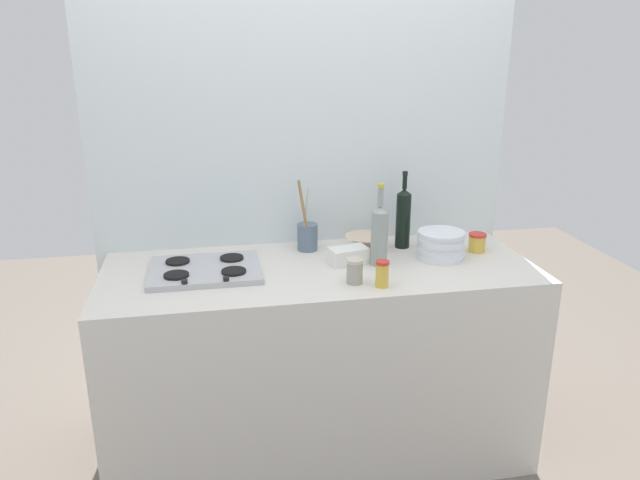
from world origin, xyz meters
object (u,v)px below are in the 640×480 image
at_px(butter_dish, 348,255).
at_px(utensil_crock, 307,236).
at_px(condiment_jar_rear, 382,274).
at_px(wine_bottle_mid_left, 379,234).
at_px(condiment_jar_front, 477,242).
at_px(plate_stack, 440,245).
at_px(mixing_bowl, 366,242).
at_px(condiment_jar_spare, 355,271).
at_px(stovetop_hob, 205,270).
at_px(wine_bottle_leftmost, 403,217).

height_order(butter_dish, utensil_crock, utensil_crock).
bearing_deg(condiment_jar_rear, utensil_crock, 113.86).
distance_m(wine_bottle_mid_left, condiment_jar_front, 0.50).
distance_m(plate_stack, wine_bottle_mid_left, 0.30).
relative_size(mixing_bowl, condiment_jar_spare, 1.97).
bearing_deg(condiment_jar_spare, utensil_crock, 105.26).
bearing_deg(plate_stack, butter_dish, 178.39).
distance_m(plate_stack, mixing_bowl, 0.33).
height_order(utensil_crock, condiment_jar_spare, utensil_crock).
xyz_separation_m(wine_bottle_mid_left, mixing_bowl, (-0.00, 0.19, -0.10)).
bearing_deg(plate_stack, mixing_bowl, 150.47).
height_order(stovetop_hob, utensil_crock, utensil_crock).
height_order(butter_dish, condiment_jar_front, condiment_jar_front).
bearing_deg(butter_dish, stovetop_hob, -179.73).
bearing_deg(wine_bottle_leftmost, stovetop_hob, -169.57).
bearing_deg(condiment_jar_front, stovetop_hob, -177.91).
bearing_deg(wine_bottle_mid_left, condiment_jar_rear, -102.96).
xyz_separation_m(wine_bottle_leftmost, butter_dish, (-0.29, -0.16, -0.11)).
bearing_deg(condiment_jar_rear, condiment_jar_spare, 150.91).
relative_size(mixing_bowl, condiment_jar_front, 2.31).
bearing_deg(mixing_bowl, plate_stack, -29.53).
xyz_separation_m(wine_bottle_mid_left, condiment_jar_front, (0.48, 0.08, -0.09)).
distance_m(wine_bottle_mid_left, condiment_jar_spare, 0.25).
xyz_separation_m(mixing_bowl, condiment_jar_rear, (-0.05, -0.43, 0.02)).
distance_m(butter_dish, utensil_crock, 0.25).
bearing_deg(condiment_jar_front, plate_stack, -164.96).
bearing_deg(mixing_bowl, stovetop_hob, -167.82).
bearing_deg(wine_bottle_leftmost, condiment_jar_spare, -129.82).
height_order(plate_stack, condiment_jar_spare, plate_stack).
bearing_deg(condiment_jar_rear, butter_dish, 103.85).
height_order(mixing_bowl, condiment_jar_spare, condiment_jar_spare).
xyz_separation_m(stovetop_hob, plate_stack, (1.01, -0.01, 0.05)).
xyz_separation_m(utensil_crock, condiment_jar_rear, (0.21, -0.48, -0.02)).
height_order(butter_dish, condiment_jar_spare, condiment_jar_spare).
distance_m(condiment_jar_front, condiment_jar_spare, 0.68).
distance_m(mixing_bowl, condiment_jar_spare, 0.40).
xyz_separation_m(condiment_jar_rear, condiment_jar_spare, (-0.10, 0.05, -0.00)).
relative_size(stovetop_hob, wine_bottle_leftmost, 1.27).
height_order(mixing_bowl, butter_dish, butter_dish).
bearing_deg(wine_bottle_mid_left, wine_bottle_leftmost, 49.79).
bearing_deg(wine_bottle_mid_left, butter_dish, 162.04).
xyz_separation_m(mixing_bowl, utensil_crock, (-0.26, 0.05, 0.03)).
relative_size(mixing_bowl, utensil_crock, 0.59).
distance_m(wine_bottle_leftmost, condiment_jar_spare, 0.51).
xyz_separation_m(stovetop_hob, wine_bottle_leftmost, (0.89, 0.16, 0.13)).
distance_m(stovetop_hob, wine_bottle_mid_left, 0.73).
bearing_deg(condiment_jar_front, condiment_jar_rear, -149.48).
relative_size(plate_stack, condiment_jar_rear, 2.01).
xyz_separation_m(stovetop_hob, utensil_crock, (0.46, 0.20, 0.05)).
bearing_deg(wine_bottle_mid_left, condiment_jar_spare, -129.39).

